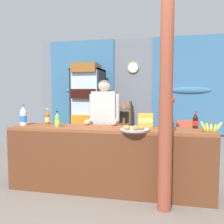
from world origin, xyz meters
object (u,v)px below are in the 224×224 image
(timber_post, at_px, (166,104))
(soda_bottle_iced_tea, at_px, (47,118))
(soda_bottle_water, at_px, (23,116))
(soda_bottle_lime_soda, at_px, (57,120))
(drink_fridge, at_px, (88,105))
(plastic_lawn_chair, at_px, (182,138))
(banana_bunch, at_px, (211,127))
(bottle_shelf_rack, at_px, (121,125))
(soda_bottle_orange_soda, at_px, (171,123))
(shopkeeper, at_px, (104,118))
(snack_box_choco_powder, at_px, (146,120))
(pastry_tray, at_px, (135,129))
(stall_counter, at_px, (106,154))
(soda_bottle_cola, at_px, (195,121))

(timber_post, xyz_separation_m, soda_bottle_iced_tea, (-1.76, 0.55, -0.24))
(soda_bottle_water, distance_m, soda_bottle_lime_soda, 0.57)
(drink_fridge, height_order, plastic_lawn_chair, drink_fridge)
(drink_fridge, xyz_separation_m, banana_bunch, (2.23, -2.05, -0.15))
(bottle_shelf_rack, relative_size, soda_bottle_orange_soda, 5.08)
(plastic_lawn_chair, distance_m, shopkeeper, 1.85)
(soda_bottle_orange_soda, distance_m, banana_bunch, 0.47)
(plastic_lawn_chair, distance_m, soda_bottle_water, 3.01)
(soda_bottle_water, bearing_deg, bottle_shelf_rack, 64.30)
(soda_bottle_orange_soda, height_order, snack_box_choco_powder, soda_bottle_orange_soda)
(bottle_shelf_rack, height_order, soda_bottle_lime_soda, bottle_shelf_rack)
(soda_bottle_orange_soda, distance_m, snack_box_choco_powder, 0.47)
(plastic_lawn_chair, relative_size, pastry_tray, 2.27)
(drink_fridge, distance_m, soda_bottle_orange_soda, 2.69)
(drink_fridge, relative_size, banana_bunch, 7.19)
(soda_bottle_iced_tea, bearing_deg, plastic_lawn_chair, 35.52)
(stall_counter, relative_size, soda_bottle_lime_soda, 12.24)
(soda_bottle_lime_soda, bearing_deg, timber_post, -12.62)
(shopkeeper, relative_size, snack_box_choco_powder, 7.56)
(pastry_tray, xyz_separation_m, banana_bunch, (0.93, 0.08, 0.04))
(drink_fridge, xyz_separation_m, soda_bottle_iced_tea, (-0.08, -1.79, -0.10))
(timber_post, relative_size, bottle_shelf_rack, 2.18)
(bottle_shelf_rack, bearing_deg, shopkeeper, -88.98)
(pastry_tray, bearing_deg, soda_bottle_cola, 26.04)
(timber_post, bearing_deg, stall_counter, 158.50)
(bottle_shelf_rack, distance_m, soda_bottle_lime_soda, 2.43)
(drink_fridge, distance_m, soda_bottle_cola, 2.72)
(plastic_lawn_chair, bearing_deg, shopkeeper, -137.50)
(drink_fridge, bearing_deg, soda_bottle_lime_soda, -84.91)
(banana_bunch, bearing_deg, soda_bottle_orange_soda, 178.53)
(soda_bottle_iced_tea, bearing_deg, shopkeeper, 21.33)
(drink_fridge, bearing_deg, soda_bottle_iced_tea, -92.58)
(soda_bottle_iced_tea, distance_m, banana_bunch, 2.32)
(bottle_shelf_rack, height_order, soda_bottle_water, soda_bottle_water)
(soda_bottle_iced_tea, height_order, soda_bottle_orange_soda, soda_bottle_iced_tea)
(stall_counter, relative_size, drink_fridge, 1.39)
(drink_fridge, height_order, pastry_tray, drink_fridge)
(bottle_shelf_rack, bearing_deg, soda_bottle_water, -115.70)
(soda_bottle_iced_tea, bearing_deg, banana_bunch, -6.29)
(soda_bottle_iced_tea, bearing_deg, pastry_tray, -13.78)
(soda_bottle_iced_tea, relative_size, pastry_tray, 0.67)
(soda_bottle_iced_tea, distance_m, soda_bottle_lime_soda, 0.33)
(plastic_lawn_chair, bearing_deg, soda_bottle_lime_soda, -137.23)
(stall_counter, relative_size, soda_bottle_cola, 12.04)
(soda_bottle_cola, bearing_deg, soda_bottle_iced_tea, -178.76)
(soda_bottle_orange_soda, bearing_deg, timber_post, -104.20)
(stall_counter, distance_m, soda_bottle_lime_soda, 0.85)
(plastic_lawn_chair, bearing_deg, snack_box_choco_powder, -113.73)
(bottle_shelf_rack, bearing_deg, soda_bottle_cola, -56.43)
(stall_counter, xyz_separation_m, soda_bottle_cola, (1.18, 0.29, 0.45))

